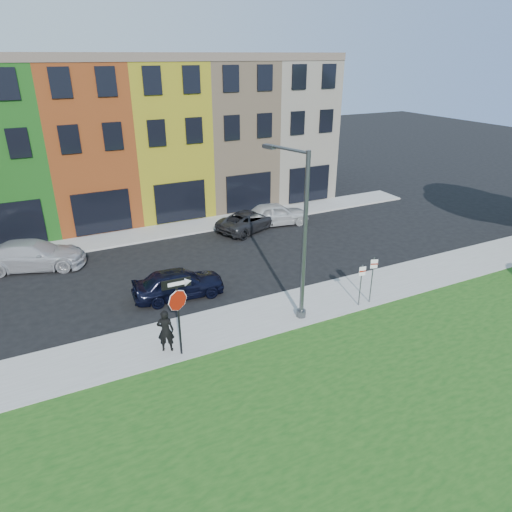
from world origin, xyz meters
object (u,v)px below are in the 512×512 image
stop_sign (178,302)px  street_lamp (300,238)px  man (166,331)px  sedan_near (178,283)px

stop_sign → street_lamp: (5.34, 0.51, 1.33)m
man → street_lamp: size_ratio=0.24×
stop_sign → street_lamp: 5.53m
sedan_near → street_lamp: 6.39m
street_lamp → stop_sign: bearing=169.8°
man → street_lamp: (5.76, 0.03, 2.70)m
man → street_lamp: bearing=-157.6°
man → sedan_near: man is taller
sedan_near → stop_sign: bearing=167.3°
man → street_lamp: street_lamp is taller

